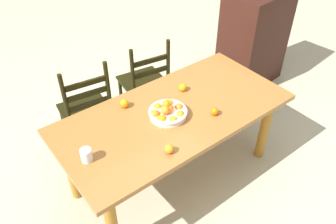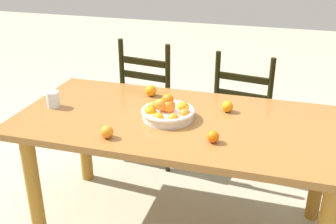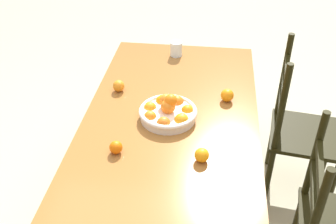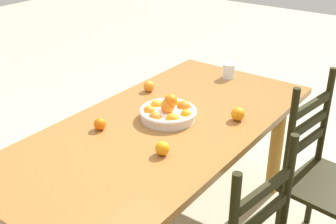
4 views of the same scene
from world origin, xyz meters
name	(u,v)px [view 2 (image 2 of 4)]	position (x,y,z in m)	size (l,w,h in m)	color
ground_plane	(180,224)	(0.00, 0.00, 0.00)	(12.00, 12.00, 0.00)	#B1AD91
dining_table	(181,136)	(0.00, 0.00, 0.62)	(1.85, 0.89, 0.73)	#955F2D
chair_near_window	(245,115)	(0.28, 0.82, 0.43)	(0.49, 0.49, 0.93)	black
chair_by_cabinet	(153,105)	(-0.41, 0.74, 0.46)	(0.48, 0.48, 0.99)	black
fruit_bowl	(168,112)	(-0.07, -0.01, 0.77)	(0.30, 0.30, 0.14)	white
orange_loose_0	(107,132)	(-0.30, -0.32, 0.76)	(0.07, 0.07, 0.07)	orange
orange_loose_1	(227,106)	(0.23, 0.18, 0.76)	(0.07, 0.07, 0.07)	orange
orange_loose_2	(213,137)	(0.22, -0.22, 0.76)	(0.06, 0.06, 0.06)	orange
orange_loose_3	(151,91)	(-0.27, 0.28, 0.76)	(0.07, 0.07, 0.07)	orange
drinking_glass	(53,99)	(-0.77, -0.05, 0.78)	(0.08, 0.08, 0.09)	silver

